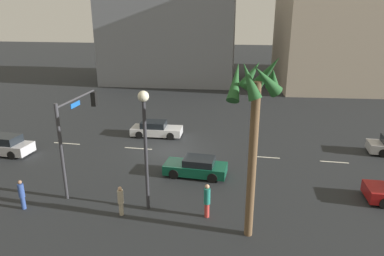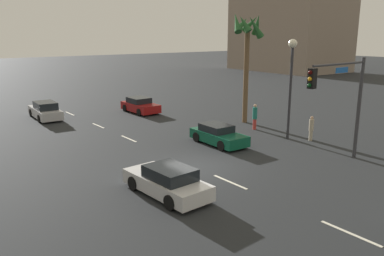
# 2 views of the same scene
# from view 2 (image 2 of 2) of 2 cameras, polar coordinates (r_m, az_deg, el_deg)

# --- Properties ---
(ground_plane) EXTENTS (220.00, 220.00, 0.00)m
(ground_plane) POSITION_cam_2_polar(r_m,az_deg,el_deg) (20.70, 0.42, -5.71)
(ground_plane) COLOR #232628
(lane_stripe_0) EXTENTS (2.06, 0.14, 0.01)m
(lane_stripe_0) POSITION_cam_2_polar(r_m,az_deg,el_deg) (36.17, -17.35, 2.02)
(lane_stripe_0) COLOR silver
(lane_stripe_0) RESTS_ON ground_plane
(lane_stripe_1) EXTENTS (1.97, 0.14, 0.01)m
(lane_stripe_1) POSITION_cam_2_polar(r_m,az_deg,el_deg) (30.75, -13.48, 0.33)
(lane_stripe_1) COLOR silver
(lane_stripe_1) RESTS_ON ground_plane
(lane_stripe_2) EXTENTS (2.03, 0.14, 0.01)m
(lane_stripe_2) POSITION_cam_2_polar(r_m,az_deg,el_deg) (26.52, -9.19, -1.55)
(lane_stripe_2) COLOR silver
(lane_stripe_2) RESTS_ON ground_plane
(lane_stripe_3) EXTENTS (2.26, 0.14, 0.01)m
(lane_stripe_3) POSITION_cam_2_polar(r_m,az_deg,el_deg) (18.76, 5.56, -7.83)
(lane_stripe_3) COLOR silver
(lane_stripe_3) RESTS_ON ground_plane
(lane_stripe_4) EXTENTS (2.31, 0.14, 0.01)m
(lane_stripe_4) POSITION_cam_2_polar(r_m,az_deg,el_deg) (15.26, 22.03, -14.02)
(lane_stripe_4) COLOR silver
(lane_stripe_4) RESTS_ON ground_plane
(car_0) EXTENTS (4.78, 2.01, 1.42)m
(car_0) POSITION_cam_2_polar(r_m,az_deg,el_deg) (34.58, -20.57, 2.36)
(car_0) COLOR #B7B7BC
(car_0) RESTS_ON ground_plane
(car_1) EXTENTS (4.11, 1.92, 1.25)m
(car_1) POSITION_cam_2_polar(r_m,az_deg,el_deg) (24.86, 3.83, -1.04)
(car_1) COLOR #0F5138
(car_1) RESTS_ON ground_plane
(car_2) EXTENTS (4.45, 2.06, 1.32)m
(car_2) POSITION_cam_2_polar(r_m,az_deg,el_deg) (17.10, -3.62, -7.78)
(car_2) COLOR silver
(car_2) RESTS_ON ground_plane
(car_3) EXTENTS (4.07, 1.95, 1.33)m
(car_3) POSITION_cam_2_polar(r_m,az_deg,el_deg) (35.26, -7.56, 3.26)
(car_3) COLOR maroon
(car_3) RESTS_ON ground_plane
(traffic_signal) EXTENTS (0.39, 4.96, 5.61)m
(traffic_signal) POSITION_cam_2_polar(r_m,az_deg,el_deg) (21.81, 21.15, 4.75)
(traffic_signal) COLOR #38383D
(traffic_signal) RESTS_ON ground_plane
(streetlamp) EXTENTS (0.56, 0.56, 6.52)m
(streetlamp) POSITION_cam_2_polar(r_m,az_deg,el_deg) (26.13, 14.25, 8.08)
(streetlamp) COLOR #2D2D33
(streetlamp) RESTS_ON ground_plane
(pedestrian_2) EXTENTS (0.43, 0.43, 1.64)m
(pedestrian_2) POSITION_cam_2_polar(r_m,az_deg,el_deg) (26.69, 16.96, 0.04)
(pedestrian_2) COLOR #B2A58C
(pedestrian_2) RESTS_ON ground_plane
(pedestrian_3) EXTENTS (0.46, 0.46, 1.87)m
(pedestrian_3) POSITION_cam_2_polar(r_m,az_deg,el_deg) (28.94, 9.13, 1.73)
(pedestrian_3) COLOR #BF3833
(pedestrian_3) RESTS_ON ground_plane
(palm_tree_0) EXTENTS (2.44, 2.57, 8.51)m
(palm_tree_0) POSITION_cam_2_polar(r_m,az_deg,el_deg) (30.64, 8.05, 12.69)
(palm_tree_0) COLOR brown
(palm_tree_0) RESTS_ON ground_plane
(building_1) EXTENTS (21.04, 14.60, 26.33)m
(building_1) POSITION_cam_2_polar(r_m,az_deg,el_deg) (79.54, 14.18, 17.67)
(building_1) COLOR gray
(building_1) RESTS_ON ground_plane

